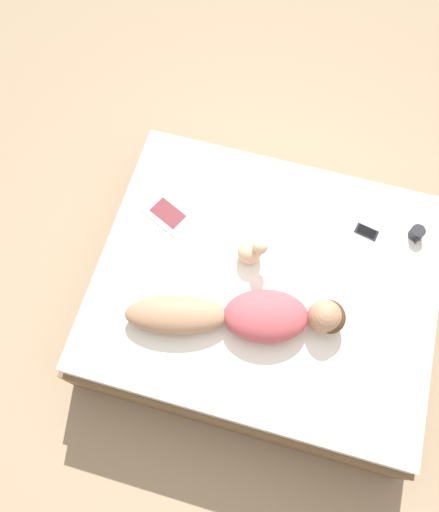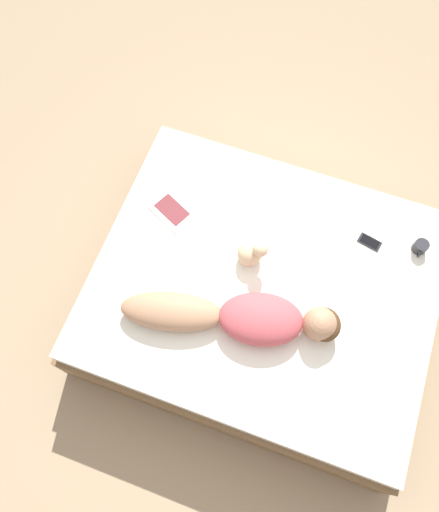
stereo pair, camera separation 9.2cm
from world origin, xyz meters
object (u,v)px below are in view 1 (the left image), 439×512
Objects in this scene: person at (247,316)px; open_magazine at (178,204)px; coffee_mug at (417,233)px; cell_phone at (366,232)px.

open_magazine is (-0.66, -0.65, -0.09)m from person.
coffee_mug is (-0.19, 1.59, 0.04)m from open_magazine.
cell_phone is (0.06, -0.31, -0.03)m from coffee_mug.
person is 8.33× the size of cell_phone.
coffee_mug is at bearing 113.14° from cell_phone.
open_magazine is 1.60m from coffee_mug.
open_magazine is 3.15× the size of cell_phone.
coffee_mug is 0.32m from cell_phone.
person is at bearing -25.74° from cell_phone.
person reaches higher than open_magazine.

